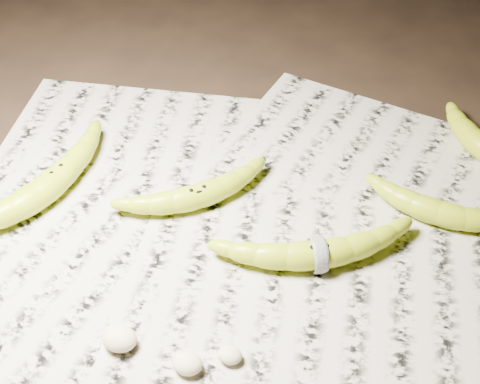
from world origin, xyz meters
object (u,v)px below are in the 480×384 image
(banana_left_a, at_px, (57,176))
(banana_center, at_px, (197,194))
(banana_left_b, at_px, (37,194))
(banana_taped, at_px, (318,253))
(banana_upper_a, at_px, (439,211))

(banana_left_a, relative_size, banana_center, 1.10)
(banana_left_b, height_order, banana_center, banana_left_b)
(banana_left_a, distance_m, banana_taped, 0.37)
(banana_taped, bearing_deg, banana_left_b, 155.50)
(banana_upper_a, bearing_deg, banana_left_b, -159.31)
(banana_left_a, xyz_separation_m, banana_center, (0.19, 0.02, -0.00))
(banana_center, xyz_separation_m, banana_taped, (0.17, -0.05, 0.00))
(banana_center, relative_size, banana_taped, 0.84)
(banana_left_a, relative_size, banana_upper_a, 1.17)
(banana_left_a, bearing_deg, banana_center, -67.49)
(banana_taped, bearing_deg, banana_center, 136.92)
(banana_left_b, bearing_deg, banana_left_a, 11.93)
(banana_left_a, height_order, banana_center, banana_left_a)
(banana_left_a, relative_size, banana_left_b, 1.07)
(banana_left_b, xyz_separation_m, banana_center, (0.20, 0.06, -0.00))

